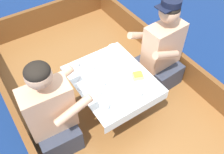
{
  "coord_description": "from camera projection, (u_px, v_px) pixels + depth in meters",
  "views": [
    {
      "loc": [
        -0.87,
        -1.27,
        2.48
      ],
      "look_at": [
        0.0,
        0.05,
        0.74
      ],
      "focal_mm": 40.0,
      "sensor_mm": 36.0,
      "label": 1
    }
  ],
  "objects": [
    {
      "name": "coffee_cup_port",
      "position": [
        75.0,
        65.0,
        2.45
      ],
      "size": [
        0.1,
        0.07,
        0.05
      ],
      "color": "white",
      "rests_on": "cockpit_table"
    },
    {
      "name": "bowl_port_near",
      "position": [
        115.0,
        92.0,
        2.22
      ],
      "size": [
        0.14,
        0.14,
        0.04
      ],
      "color": "white",
      "rests_on": "cockpit_table"
    },
    {
      "name": "bowl_starboard_near",
      "position": [
        88.0,
        68.0,
        2.42
      ],
      "size": [
        0.12,
        0.12,
        0.04
      ],
      "color": "white",
      "rests_on": "cockpit_table"
    },
    {
      "name": "gunwale_starboard",
      "position": [
        180.0,
        64.0,
        2.88
      ],
      "size": [
        0.06,
        3.49,
        0.3
      ],
      "primitive_type": "cube",
      "color": "brown",
      "rests_on": "boat_deck"
    },
    {
      "name": "utensil_spoon_port",
      "position": [
        102.0,
        76.0,
        2.38
      ],
      "size": [
        0.17,
        0.05,
        0.01
      ],
      "rotation": [
        0.0,
        0.0,
        2.93
      ],
      "color": "silver",
      "rests_on": "cockpit_table"
    },
    {
      "name": "utensil_fork_starboard",
      "position": [
        90.0,
        76.0,
        2.39
      ],
      "size": [
        0.1,
        0.16,
        0.0
      ],
      "rotation": [
        0.0,
        0.0,
        1.08
      ],
      "color": "silver",
      "rests_on": "cockpit_table"
    },
    {
      "name": "sandwich",
      "position": [
        138.0,
        76.0,
        2.35
      ],
      "size": [
        0.12,
        0.11,
        0.05
      ],
      "rotation": [
        0.0,
        0.0,
        -0.38
      ],
      "color": "#E0BC7F",
      "rests_on": "plate_sandwich"
    },
    {
      "name": "person_port",
      "position": [
        52.0,
        115.0,
        2.12
      ],
      "size": [
        0.54,
        0.47,
        0.99
      ],
      "rotation": [
        0.0,
        0.0,
        -0.06
      ],
      "color": "#333847",
      "rests_on": "boat_deck"
    },
    {
      "name": "tin_can",
      "position": [
        97.0,
        94.0,
        2.21
      ],
      "size": [
        0.07,
        0.07,
        0.05
      ],
      "color": "silver",
      "rests_on": "cockpit_table"
    },
    {
      "name": "coffee_cup_center",
      "position": [
        104.0,
        107.0,
        2.1
      ],
      "size": [
        0.11,
        0.08,
        0.07
      ],
      "color": "white",
      "rests_on": "cockpit_table"
    },
    {
      "name": "utensil_spoon_starboard",
      "position": [
        140.0,
        89.0,
        2.28
      ],
      "size": [
        0.14,
        0.12,
        0.01
      ],
      "rotation": [
        0.0,
        0.0,
        2.47
      ],
      "color": "silver",
      "rests_on": "cockpit_table"
    },
    {
      "name": "bowl_center_far",
      "position": [
        114.0,
        49.0,
        2.62
      ],
      "size": [
        0.13,
        0.13,
        0.04
      ],
      "color": "white",
      "rests_on": "cockpit_table"
    },
    {
      "name": "bowl_port_far",
      "position": [
        99.0,
        84.0,
        2.29
      ],
      "size": [
        0.12,
        0.12,
        0.04
      ],
      "color": "white",
      "rests_on": "cockpit_table"
    },
    {
      "name": "ground_plane",
      "position": [
        114.0,
        123.0,
        2.87
      ],
      "size": [
        60.0,
        60.0,
        0.0
      ],
      "primitive_type": "plane",
      "color": "navy"
    },
    {
      "name": "bow_coaming",
      "position": [
        46.0,
        16.0,
        3.49
      ],
      "size": [
        1.76,
        0.06,
        0.34
      ],
      "primitive_type": "cube",
      "color": "brown",
      "rests_on": "boat_deck"
    },
    {
      "name": "gunwale_port",
      "position": [
        29.0,
        144.0,
        2.2
      ],
      "size": [
        0.06,
        3.49,
        0.3
      ],
      "primitive_type": "cube",
      "color": "brown",
      "rests_on": "boat_deck"
    },
    {
      "name": "utensil_knife_port",
      "position": [
        81.0,
        76.0,
        2.38
      ],
      "size": [
        0.15,
        0.11,
        0.0
      ],
      "rotation": [
        0.0,
        0.0,
        0.62
      ],
      "color": "silver",
      "rests_on": "cockpit_table"
    },
    {
      "name": "plate_sandwich",
      "position": [
        138.0,
        78.0,
        2.37
      ],
      "size": [
        0.18,
        0.18,
        0.01
      ],
      "color": "white",
      "rests_on": "cockpit_table"
    },
    {
      "name": "cockpit_table",
      "position": [
        112.0,
        81.0,
        2.4
      ],
      "size": [
        0.69,
        0.82,
        0.42
      ],
      "color": "#B2B2B7",
      "rests_on": "boat_deck"
    },
    {
      "name": "utensil_spoon_center",
      "position": [
        83.0,
        85.0,
        2.31
      ],
      "size": [
        0.07,
        0.17,
        0.01
      ],
      "rotation": [
        0.0,
        0.0,
        1.88
      ],
      "color": "silver",
      "rests_on": "cockpit_table"
    },
    {
      "name": "coffee_cup_starboard",
      "position": [
        138.0,
        94.0,
        2.2
      ],
      "size": [
        0.11,
        0.08,
        0.06
      ],
      "color": "white",
      "rests_on": "cockpit_table"
    },
    {
      "name": "plate_bread",
      "position": [
        114.0,
        68.0,
        2.46
      ],
      "size": [
        0.19,
        0.19,
        0.01
      ],
      "color": "white",
      "rests_on": "cockpit_table"
    },
    {
      "name": "boat_deck",
      "position": [
        114.0,
        115.0,
        2.76
      ],
      "size": [
        1.88,
        3.49,
        0.3
      ],
      "primitive_type": "cube",
      "color": "brown",
      "rests_on": "ground_plane"
    },
    {
      "name": "utensil_knife_starboard",
      "position": [
        85.0,
        93.0,
        2.25
      ],
      "size": [
        0.08,
        0.16,
        0.0
      ],
      "rotation": [
        0.0,
        0.0,
        1.98
      ],
      "color": "silver",
      "rests_on": "cockpit_table"
    },
    {
      "name": "person_starboard",
      "position": [
        161.0,
        52.0,
        2.63
      ],
      "size": [
        0.54,
        0.46,
        1.03
      ],
      "rotation": [
        0.0,
        0.0,
        3.2
      ],
      "color": "#333847",
      "rests_on": "boat_deck"
    }
  ]
}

